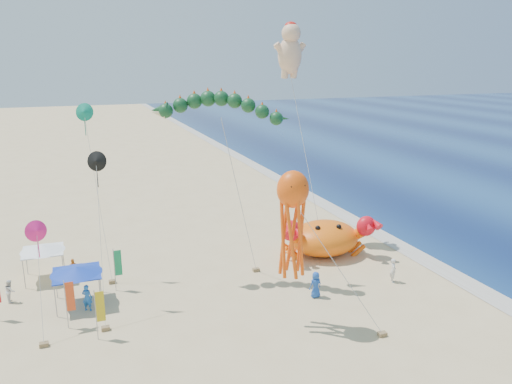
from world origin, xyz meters
TOP-DOWN VIEW (x-y plane):
  - ground at (0.00, 0.00)m, footprint 320.00×320.00m
  - foam_strip at (12.00, 0.00)m, footprint 320.00×320.00m
  - crab_inflatable at (4.77, 3.44)m, footprint 8.14×5.97m
  - dragon_kite at (-4.76, 2.04)m, footprint 9.45×5.14m
  - cherub_kite at (3.58, 8.56)m, footprint 2.38×6.43m
  - octopus_kite at (-2.70, -6.07)m, footprint 5.79×4.37m
  - canopy_blue at (-15.09, 1.36)m, footprint 3.37×3.37m
  - canopy_white at (-17.36, 6.53)m, footprint 3.18×3.18m
  - feather_flags at (-15.47, -0.51)m, footprint 8.23×6.37m
  - beachgoers at (-8.13, 0.32)m, footprint 27.10×9.57m
  - small_kites at (-14.57, 1.88)m, footprint 5.20×10.41m

SIDE VIEW (x-z plane):
  - ground at x=0.00m, z-range 0.00..0.00m
  - foam_strip at x=12.00m, z-range 0.01..0.01m
  - beachgoers at x=-8.13m, z-range -0.05..1.82m
  - crab_inflatable at x=4.77m, z-range -0.21..3.35m
  - feather_flags at x=-15.47m, z-range 0.41..3.61m
  - canopy_white at x=-17.36m, z-range 1.09..3.79m
  - canopy_blue at x=-15.09m, z-range 1.09..3.79m
  - octopus_kite at x=-2.70m, z-range 2.18..12.04m
  - small_kites at x=-14.57m, z-range 1.93..15.06m
  - dragon_kite at x=-4.76m, z-range 5.76..19.40m
  - cherub_kite at x=3.58m, z-range 7.36..26.55m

